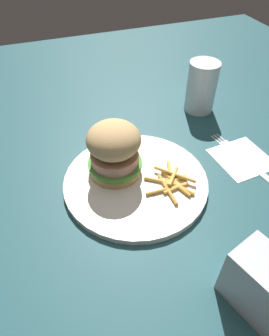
{
  "coord_description": "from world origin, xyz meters",
  "views": [
    {
      "loc": [
        -0.36,
        0.14,
        0.42
      ],
      "look_at": [
        0.01,
        0.0,
        0.04
      ],
      "focal_mm": 32.07,
      "sensor_mm": 36.0,
      "label": 1
    }
  ],
  "objects_px": {
    "drink_glass": "(201,89)",
    "napkin_dispenser": "(262,285)",
    "plate": "(135,182)",
    "fries_pile": "(172,182)",
    "napkin": "(241,157)",
    "sandwich": "(114,150)",
    "fork": "(241,155)"
  },
  "relations": [
    {
      "from": "fork",
      "to": "plate",
      "type": "bearing_deg",
      "value": 89.25
    },
    {
      "from": "plate",
      "to": "fries_pile",
      "type": "xyz_separation_m",
      "value": [
        -0.03,
        -0.06,
        0.01
      ]
    },
    {
      "from": "plate",
      "to": "napkin_dispenser",
      "type": "height_order",
      "value": "napkin_dispenser"
    },
    {
      "from": "plate",
      "to": "fries_pile",
      "type": "distance_m",
      "value": 0.07
    },
    {
      "from": "sandwich",
      "to": "plate",
      "type": "bearing_deg",
      "value": -141.96
    },
    {
      "from": "sandwich",
      "to": "napkin_dispenser",
      "type": "relative_size",
      "value": 1.19
    },
    {
      "from": "plate",
      "to": "fries_pile",
      "type": "height_order",
      "value": "fries_pile"
    },
    {
      "from": "sandwich",
      "to": "fries_pile",
      "type": "relative_size",
      "value": 1.06
    },
    {
      "from": "sandwich",
      "to": "fork",
      "type": "xyz_separation_m",
      "value": [
        -0.04,
        -0.26,
        -0.06
      ]
    },
    {
      "from": "napkin",
      "to": "napkin_dispenser",
      "type": "relative_size",
      "value": 1.2
    },
    {
      "from": "sandwich",
      "to": "napkin_dispenser",
      "type": "bearing_deg",
      "value": -160.57
    },
    {
      "from": "plate",
      "to": "drink_glass",
      "type": "bearing_deg",
      "value": -51.69
    },
    {
      "from": "sandwich",
      "to": "fork",
      "type": "relative_size",
      "value": 0.63
    },
    {
      "from": "fork",
      "to": "napkin_dispenser",
      "type": "bearing_deg",
      "value": 148.8
    },
    {
      "from": "fries_pile",
      "to": "drink_glass",
      "type": "distance_m",
      "value": 0.29
    },
    {
      "from": "plate",
      "to": "napkin",
      "type": "relative_size",
      "value": 2.49
    },
    {
      "from": "plate",
      "to": "fork",
      "type": "relative_size",
      "value": 1.58
    },
    {
      "from": "napkin",
      "to": "fries_pile",
      "type": "bearing_deg",
      "value": 99.67
    },
    {
      "from": "drink_glass",
      "to": "napkin_dispenser",
      "type": "xyz_separation_m",
      "value": [
        -0.46,
        0.16,
        -0.01
      ]
    },
    {
      "from": "fork",
      "to": "drink_glass",
      "type": "xyz_separation_m",
      "value": [
        0.19,
        -0.01,
        0.05
      ]
    },
    {
      "from": "sandwich",
      "to": "fries_pile",
      "type": "height_order",
      "value": "sandwich"
    },
    {
      "from": "fries_pile",
      "to": "drink_glass",
      "type": "xyz_separation_m",
      "value": [
        0.23,
        -0.18,
        0.04
      ]
    },
    {
      "from": "napkin",
      "to": "drink_glass",
      "type": "bearing_deg",
      "value": -1.43
    },
    {
      "from": "fries_pile",
      "to": "drink_glass",
      "type": "bearing_deg",
      "value": -38.59
    },
    {
      "from": "sandwich",
      "to": "napkin_dispenser",
      "type": "distance_m",
      "value": 0.32
    },
    {
      "from": "napkin_dispenser",
      "to": "plate",
      "type": "bearing_deg",
      "value": -0.57
    },
    {
      "from": "drink_glass",
      "to": "napkin_dispenser",
      "type": "relative_size",
      "value": 1.35
    },
    {
      "from": "drink_glass",
      "to": "napkin_dispenser",
      "type": "distance_m",
      "value": 0.49
    },
    {
      "from": "fork",
      "to": "drink_glass",
      "type": "distance_m",
      "value": 0.2
    },
    {
      "from": "plate",
      "to": "sandwich",
      "type": "height_order",
      "value": "sandwich"
    },
    {
      "from": "plate",
      "to": "napkin_dispenser",
      "type": "distance_m",
      "value": 0.28
    },
    {
      "from": "sandwich",
      "to": "drink_glass",
      "type": "distance_m",
      "value": 0.31
    }
  ]
}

